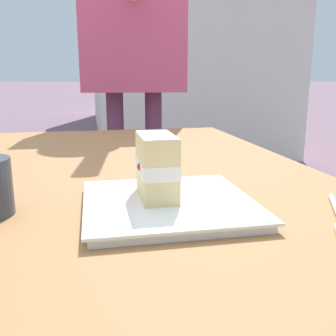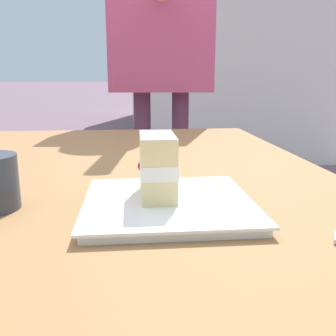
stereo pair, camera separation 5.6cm
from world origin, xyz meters
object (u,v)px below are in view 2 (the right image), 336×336
Objects in this scene: patio_table at (102,218)px; diner_person at (161,29)px; cake_slice at (158,166)px; dessert_plate at (168,204)px.

patio_table is 0.88× the size of diner_person.
dessert_plate is at bearing 44.53° from cake_slice.
diner_person reaches higher than cake_slice.
cake_slice is at bearing -4.71° from diner_person.
patio_table is 0.26m from cake_slice.
dessert_plate is 0.06m from cake_slice.
cake_slice is 1.21m from diner_person.
dessert_plate is 2.42× the size of cake_slice.
dessert_plate is at bearing -3.95° from diner_person.
cake_slice reaches higher than patio_table.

